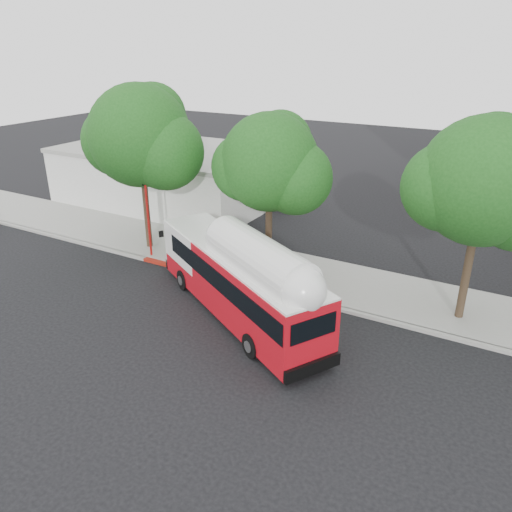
{
  "coord_description": "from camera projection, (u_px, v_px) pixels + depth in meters",
  "views": [
    {
      "loc": [
        10.6,
        -16.1,
        11.77
      ],
      "look_at": [
        -0.1,
        3.0,
        2.28
      ],
      "focal_mm": 35.0,
      "sensor_mm": 36.0,
      "label": 1
    }
  ],
  "objects": [
    {
      "name": "red_curb_segment",
      "position": [
        217.0,
        277.0,
        26.75
      ],
      "size": [
        10.0,
        0.32,
        0.16
      ],
      "primitive_type": "cube",
      "color": "maroon",
      "rests_on": "ground"
    },
    {
      "name": "low_commercial_bldg",
      "position": [
        170.0,
        174.0,
        38.95
      ],
      "size": [
        16.2,
        10.2,
        4.25
      ],
      "color": "silver",
      "rests_on": "ground"
    },
    {
      "name": "signal_pole",
      "position": [
        148.0,
        219.0,
        28.49
      ],
      "size": [
        0.13,
        0.44,
        4.67
      ],
      "color": "red",
      "rests_on": "ground"
    },
    {
      "name": "street_tree_mid",
      "position": [
        277.0,
        167.0,
        25.09
      ],
      "size": [
        5.75,
        5.0,
        8.62
      ],
      "color": "#2D2116",
      "rests_on": "ground"
    },
    {
      "name": "curb_strip",
      "position": [
        266.0,
        290.0,
        25.41
      ],
      "size": [
        60.0,
        0.3,
        0.15
      ],
      "primitive_type": "cube",
      "color": "gray",
      "rests_on": "ground"
    },
    {
      "name": "transit_bus",
      "position": [
        238.0,
        283.0,
        22.54
      ],
      "size": [
        11.7,
        8.0,
        3.64
      ],
      "rotation": [
        0.0,
        0.0,
        -0.53
      ],
      "color": "#B90C18",
      "rests_on": "ground"
    },
    {
      "name": "sidewalk",
      "position": [
        288.0,
        271.0,
        27.49
      ],
      "size": [
        60.0,
        5.0,
        0.15
      ],
      "primitive_type": "cube",
      "color": "gray",
      "rests_on": "ground"
    },
    {
      "name": "street_tree_right",
      "position": [
        494.0,
        188.0,
        20.29
      ],
      "size": [
        6.21,
        5.4,
        9.18
      ],
      "color": "#2D2116",
      "rests_on": "ground"
    },
    {
      "name": "street_tree_left",
      "position": [
        147.0,
        140.0,
        27.97
      ],
      "size": [
        6.67,
        5.8,
        9.74
      ],
      "color": "#2D2116",
      "rests_on": "ground"
    },
    {
      "name": "ground",
      "position": [
        225.0,
        326.0,
        22.32
      ],
      "size": [
        120.0,
        120.0,
        0.0
      ],
      "primitive_type": "plane",
      "color": "black",
      "rests_on": "ground"
    }
  ]
}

